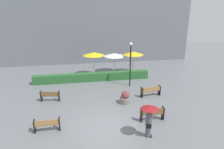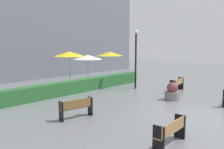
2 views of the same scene
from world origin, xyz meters
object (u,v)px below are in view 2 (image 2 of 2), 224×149
patio_umbrella_yellow (69,54)px  patio_umbrella_white (88,57)px  bench_far_right (177,84)px  patio_umbrella_yellow_far (110,54)px  lamp_post (136,53)px  bench_far_left (77,107)px  planter_pot (172,92)px  bench_near_left (171,131)px

patio_umbrella_yellow → patio_umbrella_white: patio_umbrella_yellow is taller
bench_far_right → patio_umbrella_white: bearing=104.2°
bench_far_right → patio_umbrella_yellow: (-4.18, 6.30, 1.96)m
patio_umbrella_yellow → patio_umbrella_yellow_far: patio_umbrella_yellow is taller
lamp_post → patio_umbrella_yellow_far: 3.99m
bench_far_left → patio_umbrella_white: (6.49, 6.54, 1.62)m
bench_far_right → planter_pot: size_ratio=1.77×
bench_far_left → patio_umbrella_white: size_ratio=0.65×
planter_pot → patio_umbrella_yellow: (-1.74, 7.22, 2.04)m
lamp_post → patio_umbrella_yellow: 4.74m
patio_umbrella_yellow → bench_near_left: bearing=-110.6°
planter_pot → patio_umbrella_white: bearing=85.3°
bench_far_left → lamp_post: bearing=17.1°
patio_umbrella_yellow → patio_umbrella_yellow_far: (4.42, 0.15, -0.13)m
lamp_post → patio_umbrella_white: (-0.67, 4.35, -0.41)m
bench_far_left → patio_umbrella_yellow_far: size_ratio=0.62×
patio_umbrella_yellow → patio_umbrella_white: bearing=17.1°
patio_umbrella_yellow → patio_umbrella_yellow_far: bearing=1.9°
bench_near_left → lamp_post: (6.87, 6.53, 2.06)m
patio_umbrella_white → bench_far_left: bearing=-134.8°
bench_near_left → patio_umbrella_yellow: 11.01m
patio_umbrella_white → patio_umbrella_yellow_far: patio_umbrella_yellow_far is taller
bench_far_left → patio_umbrella_white: 9.35m
bench_far_left → bench_far_right: bearing=-3.4°
bench_far_right → patio_umbrella_yellow_far: bearing=87.9°
lamp_post → patio_umbrella_yellow: lamp_post is taller
planter_pot → patio_umbrella_yellow_far: size_ratio=0.40×
lamp_post → patio_umbrella_yellow_far: size_ratio=1.65×
bench_far_right → planter_pot: planter_pot is taller
planter_pot → patio_umbrella_yellow_far: (2.68, 7.37, 1.91)m
lamp_post → patio_umbrella_white: 4.42m
lamp_post → patio_umbrella_white: lamp_post is taller
bench_near_left → planter_pot: planter_pot is taller
bench_far_left → lamp_post: size_ratio=0.38×
bench_far_left → patio_umbrella_yellow: size_ratio=0.59×
bench_far_right → patio_umbrella_yellow: bearing=123.6°
bench_near_left → patio_umbrella_yellow_far: size_ratio=0.62×
patio_umbrella_yellow → patio_umbrella_white: 2.53m
bench_far_left → patio_umbrella_yellow: 7.37m
bench_far_right → patio_umbrella_yellow_far: (0.24, 6.45, 1.83)m
planter_pot → lamp_post: (1.33, 3.62, 2.10)m
bench_far_right → patio_umbrella_yellow_far: 6.71m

